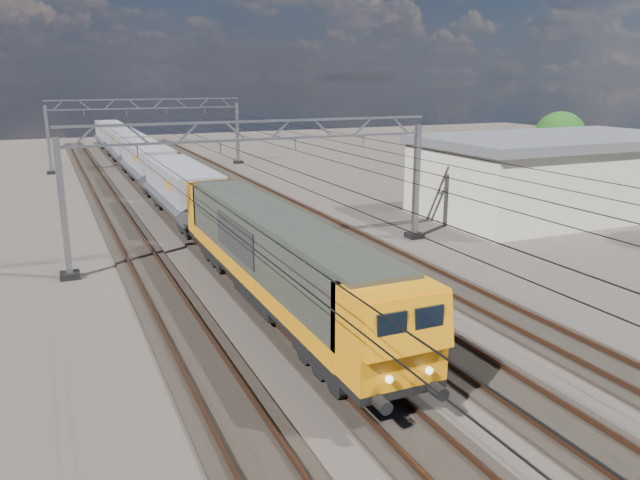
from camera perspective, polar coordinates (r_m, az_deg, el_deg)
name	(u,v)px	position (r m, az deg, el deg)	size (l,w,h in m)	color
ground	(289,277)	(29.68, -2.89, -3.40)	(160.00, 160.00, 0.00)	black
track_outer_west	(160,293)	(28.19, -14.38, -4.69)	(2.60, 140.00, 0.30)	black
track_loco	(248,281)	(29.04, -6.58, -3.75)	(2.60, 140.00, 0.30)	black
track_inner_east	(327,271)	(30.39, 0.64, -2.81)	(2.60, 140.00, 0.30)	black
track_outer_east	(398,261)	(32.19, 7.13, -1.92)	(2.60, 140.00, 0.30)	black
catenary_gantry_mid	(260,183)	(32.42, -5.53, 5.20)	(19.90, 0.90, 7.11)	gray
catenary_gantry_far	(148,131)	(67.34, -15.46, 9.62)	(19.90, 0.90, 7.11)	gray
overhead_wires	(236,140)	(35.97, -7.65, 9.03)	(12.03, 140.00, 0.53)	black
locomotive	(275,254)	(25.01, -4.18, -1.31)	(2.76, 21.10, 3.62)	black
hopper_wagon_lead	(182,188)	(41.74, -12.48, 4.70)	(3.38, 13.00, 3.25)	black
hopper_wagon_mid	(148,162)	(55.59, -15.49, 6.92)	(3.38, 13.00, 3.25)	black
hopper_wagon_third	(126,146)	(69.58, -17.31, 8.24)	(3.38, 13.00, 3.25)	black
hopper_wagon_fourth	(111,135)	(83.65, -18.53, 9.12)	(3.38, 13.00, 3.25)	black
industrial_shed	(555,174)	(46.01, 20.71, 5.62)	(18.60, 10.60, 5.40)	beige
tree_far	(564,140)	(57.17, 21.41, 8.54)	(4.89, 4.49, 6.46)	#3D2C1B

